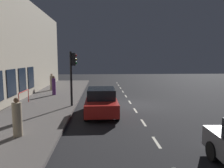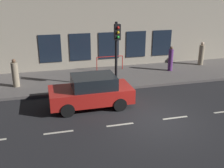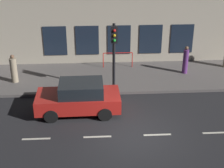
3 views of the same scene
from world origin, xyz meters
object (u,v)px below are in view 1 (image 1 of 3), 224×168
(parked_car_1, at_px, (101,102))
(pedestrian_1, at_px, (17,119))
(pedestrian_2, at_px, (52,82))
(pedestrian_0, at_px, (54,86))
(traffic_light, at_px, (73,69))

(parked_car_1, distance_m, pedestrian_1, 5.15)
(parked_car_1, distance_m, pedestrian_2, 10.46)
(pedestrian_1, bearing_deg, pedestrian_2, 64.54)
(parked_car_1, distance_m, pedestrian_0, 7.56)
(pedestrian_0, xyz_separation_m, pedestrian_2, (0.83, -2.89, -0.01))
(pedestrian_2, bearing_deg, pedestrian_1, -140.69)
(pedestrian_0, xyz_separation_m, pedestrian_1, (-0.72, 10.05, -0.04))
(parked_car_1, relative_size, pedestrian_0, 2.37)
(pedestrian_0, height_order, pedestrian_1, pedestrian_0)
(traffic_light, xyz_separation_m, parked_car_1, (-1.92, 1.80, -1.86))
(traffic_light, xyz_separation_m, pedestrian_1, (1.58, 5.58, -1.75))
(parked_car_1, xyz_separation_m, pedestrian_1, (3.50, 3.78, 0.11))
(parked_car_1, xyz_separation_m, pedestrian_2, (5.05, -9.16, 0.15))
(parked_car_1, bearing_deg, traffic_light, -43.78)
(traffic_light, relative_size, pedestrian_0, 2.18)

